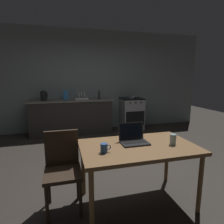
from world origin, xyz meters
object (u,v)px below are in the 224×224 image
drinking_glass (173,139)px  stove_oven (131,113)px  chair (63,165)px  coffee_mug (104,148)px  frying_pan (133,97)px  electric_kettle (43,96)px  dining_table (138,151)px  laptop (133,139)px  cereal_box (66,95)px  bottle (99,95)px  dish_rack (82,98)px

drinking_glass → stove_oven: bearing=77.3°
chair → coffee_mug: size_ratio=7.88×
frying_pan → stove_oven: bearing=144.2°
stove_oven → drinking_glass: (-0.73, -3.22, 0.33)m
frying_pan → drinking_glass: frying_pan is taller
electric_kettle → dining_table: bearing=-68.1°
electric_kettle → coffee_mug: (0.84, -3.24, -0.26)m
stove_oven → frying_pan: bearing=-35.8°
laptop → cereal_box: (-0.70, 3.06, 0.26)m
coffee_mug → drinking_glass: drinking_glass is taller
chair → frying_pan: bearing=63.8°
dining_table → drinking_glass: size_ratio=10.64×
laptop → coffee_mug: 0.45m
dining_table → laptop: size_ratio=4.12×
stove_oven → laptop: bearing=-110.6°
cereal_box → stove_oven: bearing=-0.7°
electric_kettle → bottle: bottle is taller
laptop → frying_pan: 3.24m
bottle → frying_pan: bottle is taller
coffee_mug → cereal_box: 3.29m
dining_table → laptop: (-0.02, 0.10, 0.12)m
laptop → bottle: size_ratio=1.24×
chair → cereal_box: size_ratio=3.69×
electric_kettle → drinking_glass: size_ratio=1.99×
electric_kettle → cereal_box: size_ratio=1.02×
dish_rack → laptop: bearing=-84.6°
dish_rack → frying_pan: bearing=-1.1°
laptop → bottle: (0.18, 2.99, 0.26)m
bottle → cereal_box: 0.88m
stove_oven → chair: 3.57m
drinking_glass → laptop: bearing=156.2°
cereal_box → dining_table: bearing=-77.3°
stove_oven → laptop: 3.26m
electric_kettle → bottle: bearing=-2.0°
drinking_glass → dish_rack: (-0.71, 3.22, 0.17)m
bottle → dish_rack: (-0.47, 0.05, -0.07)m
electric_kettle → cereal_box: bearing=2.1°
coffee_mug → bottle: bearing=79.6°
stove_oven → electric_kettle: size_ratio=3.71×
chair → electric_kettle: (-0.42, 2.98, 0.52)m
electric_kettle → chair: bearing=-82.0°
cereal_box → dish_rack: cereal_box is taller
cereal_box → dish_rack: bearing=-2.8°
stove_oven → drinking_glass: stove_oven is taller
dining_table → drinking_glass: (0.40, -0.08, 0.13)m
frying_pan → bottle: bearing=-178.8°
chair → laptop: (0.83, -0.06, 0.26)m
dining_table → drinking_glass: drinking_glass is taller
laptop → bottle: bearing=85.1°
laptop → electric_kettle: electric_kettle is taller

